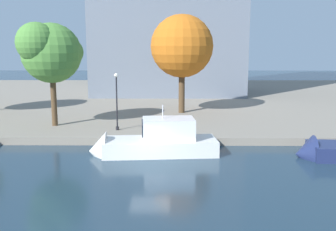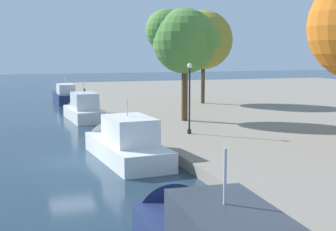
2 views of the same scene
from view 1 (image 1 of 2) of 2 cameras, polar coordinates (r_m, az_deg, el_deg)
name	(u,v)px [view 1 (image 1 of 2)]	position (r m, az deg, el deg)	size (l,w,h in m)	color
ground_plane	(150,167)	(24.05, -2.74, -7.72)	(220.00, 220.00, 0.00)	#1E3342
dock_promenade	(162,97)	(56.20, -0.86, 2.77)	(120.00, 55.00, 0.59)	gray
motor_yacht_2	(152,145)	(26.72, -2.42, -4.41)	(9.09, 3.49, 4.52)	silver
lamp_post	(117,99)	(31.77, -7.70, 2.41)	(0.33, 0.33, 4.75)	black
tree_0	(50,51)	(34.49, -17.30, 9.20)	(5.16, 5.52, 8.95)	#4C3823
tree_2	(184,46)	(40.31, 2.38, 10.44)	(6.55, 6.55, 10.29)	#4C3823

